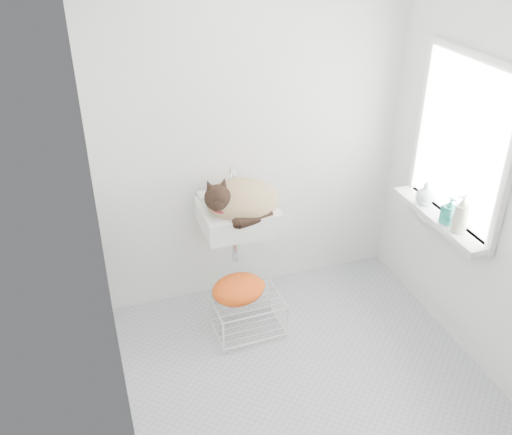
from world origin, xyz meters
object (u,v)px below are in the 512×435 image
object	(u,v)px
bottle_c	(423,204)
bottle_a	(458,231)
bottle_b	(447,223)
sink	(238,206)
cat	(240,201)
wire_rack	(248,314)

from	to	relation	value
bottle_c	bottle_a	bearing A→B (deg)	-90.00
bottle_a	bottle_b	size ratio (longest dim) A/B	1.19
sink	bottle_c	distance (m)	1.25
sink	bottle_a	world-z (taller)	bottle_a
cat	wire_rack	bearing A→B (deg)	-93.97
cat	bottle_c	size ratio (longest dim) A/B	3.29
cat	bottle_c	distance (m)	1.24
cat	bottle_c	bearing A→B (deg)	-13.21
bottle_a	bottle_c	size ratio (longest dim) A/B	1.35
bottle_a	bottle_c	distance (m)	0.38
sink	bottle_c	world-z (taller)	sink
sink	bottle_b	xyz separation A→B (m)	(1.20, -0.64, 0.00)
wire_rack	bottle_b	size ratio (longest dim) A/B	2.57
wire_rack	bottle_b	bearing A→B (deg)	-15.94
bottle_a	bottle_c	xyz separation A→B (m)	(0.00, 0.38, 0.00)
sink	bottle_a	xyz separation A→B (m)	(1.20, -0.75, 0.00)
cat	bottle_b	size ratio (longest dim) A/B	2.92
bottle_b	bottle_a	bearing A→B (deg)	-90.00
cat	bottle_a	xyz separation A→B (m)	(1.19, -0.73, -0.04)
sink	bottle_a	size ratio (longest dim) A/B	2.35
bottle_b	cat	bearing A→B (deg)	152.43
sink	bottle_b	size ratio (longest dim) A/B	2.81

